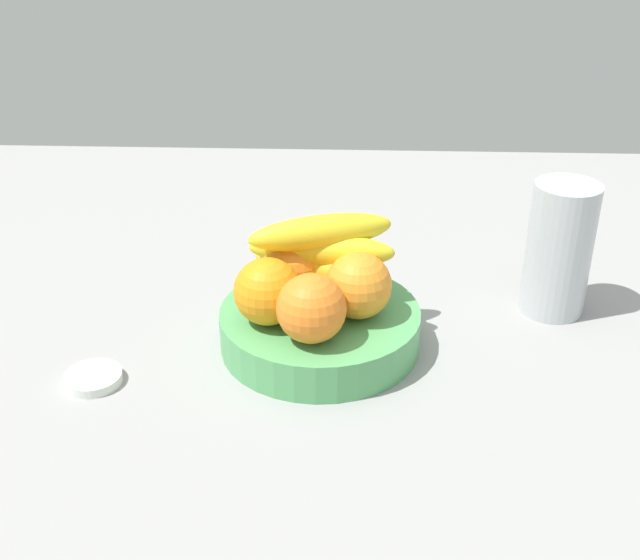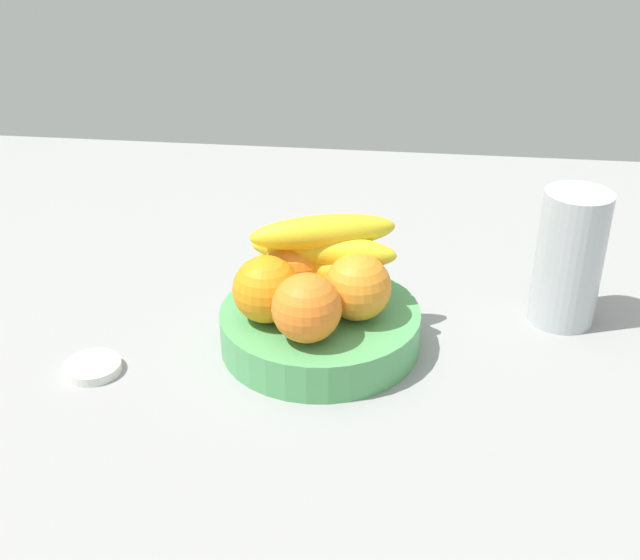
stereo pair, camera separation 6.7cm
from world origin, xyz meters
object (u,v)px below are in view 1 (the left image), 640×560
orange_front_right (358,285)px  thermos_tumbler (559,249)px  banana_bunch (320,259)px  orange_back_left (291,267)px  orange_back_right (268,291)px  orange_front_left (311,308)px  jar_lid (93,378)px  orange_center (343,261)px  fruit_bowl (320,328)px

orange_front_right → thermos_tumbler: (24.65, 10.23, -0.05)cm
banana_bunch → orange_front_right: bearing=-37.1°
orange_back_left → orange_back_right: size_ratio=1.00×
orange_front_left → orange_back_left: size_ratio=1.00×
jar_lid → thermos_tumbler: bearing=18.7°
orange_center → banana_bunch: 3.87cm
fruit_bowl → thermos_tumbler: bearing=18.2°
orange_front_right → banana_bunch: size_ratio=0.44×
orange_center → orange_back_left: bearing=-165.7°
orange_back_right → thermos_tumbler: thermos_tumbler is taller
fruit_bowl → orange_front_left: 8.70cm
orange_back_left → banana_bunch: 3.81cm
fruit_bowl → orange_center: 8.38cm
orange_back_right → banana_bunch: 7.82cm
fruit_bowl → orange_back_left: (-3.54, 3.51, 6.18)cm
thermos_tumbler → orange_back_right: bearing=-160.7°
fruit_bowl → orange_front_right: orange_front_right is taller
orange_center → jar_lid: size_ratio=1.21×
orange_front_left → banana_bunch: banana_bunch is taller
orange_front_left → orange_center: size_ratio=1.00×
orange_front_right → jar_lid: 31.07cm
jar_lid → orange_back_right: bearing=17.7°
banana_bunch → thermos_tumbler: size_ratio=1.03×
fruit_bowl → jar_lid: (-24.62, -8.62, -1.81)cm
orange_front_right → orange_center: size_ratio=1.00×
fruit_bowl → orange_front_left: (-0.73, -6.08, 6.18)cm
orange_back_right → orange_front_right: bearing=10.7°
orange_back_right → thermos_tumbler: size_ratio=0.45×
fruit_bowl → orange_back_right: 8.80cm
orange_front_left → thermos_tumbler: 33.58cm
jar_lid → orange_front_left: bearing=6.1°
orange_center → thermos_tumbler: bearing=9.6°
orange_front_right → orange_back_left: bearing=152.0°
thermos_tumbler → fruit_bowl: bearing=-161.8°
fruit_bowl → orange_front_right: bearing=-8.9°
orange_center → orange_back_right: bearing=-137.2°
thermos_tumbler → orange_back_left: bearing=-169.5°
orange_front_right → jar_lid: (-28.96, -7.94, -7.99)cm
orange_back_left → banana_bunch: banana_bunch is taller
banana_bunch → thermos_tumbler: thermos_tumbler is taller
orange_front_left → jar_lid: bearing=-173.9°
orange_front_right → banana_bunch: (-4.47, 3.38, 1.48)cm
orange_back_left → orange_front_right: bearing=-28.0°
banana_bunch → thermos_tumbler: (29.12, 6.85, -1.53)cm
orange_front_right → orange_back_left: same height
orange_front_right → orange_back_right: same height
fruit_bowl → orange_center: (2.55, 5.06, 6.18)cm
orange_front_right → thermos_tumbler: 26.69cm
banana_bunch → jar_lid: banana_bunch is taller
orange_center → banana_bunch: (-2.68, -2.37, 1.48)cm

